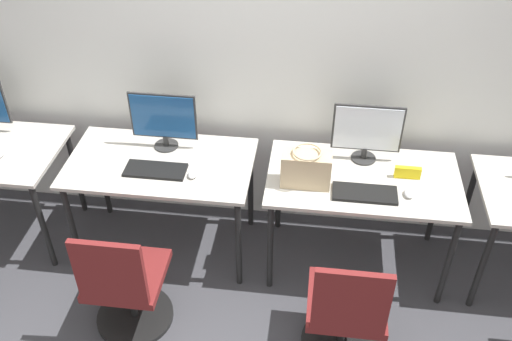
{
  "coord_description": "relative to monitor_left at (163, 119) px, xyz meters",
  "views": [
    {
      "loc": [
        0.33,
        -2.5,
        2.97
      ],
      "look_at": [
        0.0,
        0.14,
        0.9
      ],
      "focal_mm": 40.0,
      "sensor_mm": 36.0,
      "label": 1
    }
  ],
  "objects": [
    {
      "name": "monitor_left",
      "position": [
        0.0,
        0.0,
        0.0
      ],
      "size": [
        0.44,
        0.16,
        0.4
      ],
      "color": "#2D2D2D",
      "rests_on": "desk_left"
    },
    {
      "name": "office_chair_right",
      "position": [
        1.23,
        -0.93,
        -0.62
      ],
      "size": [
        0.48,
        0.48,
        0.86
      ],
      "color": "black",
      "rests_on": "ground_plane"
    },
    {
      "name": "wall_back",
      "position": [
        0.65,
        0.29,
        0.44
      ],
      "size": [
        12.0,
        0.05,
        2.8
      ],
      "color": "silver",
      "rests_on": "ground_plane"
    },
    {
      "name": "desk_right",
      "position": [
        1.31,
        -0.18,
        -0.29
      ],
      "size": [
        1.2,
        0.68,
        0.75
      ],
      "color": "#BCB7AD",
      "rests_on": "ground_plane"
    },
    {
      "name": "keyboard_right",
      "position": [
        1.31,
        -0.34,
        -0.2
      ],
      "size": [
        0.39,
        0.17,
        0.02
      ],
      "color": "black",
      "rests_on": "desk_right"
    },
    {
      "name": "keyboard_left",
      "position": [
        -0.0,
        -0.28,
        -0.2
      ],
      "size": [
        0.39,
        0.17,
        0.02
      ],
      "color": "black",
      "rests_on": "desk_left"
    },
    {
      "name": "office_chair_left",
      "position": [
        -0.06,
        -0.89,
        -0.62
      ],
      "size": [
        0.48,
        0.48,
        0.86
      ],
      "color": "black",
      "rests_on": "ground_plane"
    },
    {
      "name": "placard_right",
      "position": [
        1.57,
        -0.14,
        -0.17
      ],
      "size": [
        0.16,
        0.03,
        0.08
      ],
      "color": "yellow",
      "rests_on": "desk_right"
    },
    {
      "name": "handbag",
      "position": [
        0.94,
        -0.28,
        -0.1
      ],
      "size": [
        0.3,
        0.18,
        0.25
      ],
      "color": "tan",
      "rests_on": "desk_right"
    },
    {
      "name": "mouse_left",
      "position": [
        0.24,
        -0.3,
        -0.2
      ],
      "size": [
        0.06,
        0.09,
        0.03
      ],
      "color": "silver",
      "rests_on": "desk_left"
    },
    {
      "name": "monitor_right",
      "position": [
        1.31,
        0.02,
        0.0
      ],
      "size": [
        0.44,
        0.16,
        0.4
      ],
      "color": "#2D2D2D",
      "rests_on": "desk_right"
    },
    {
      "name": "ground_plane",
      "position": [
        0.65,
        -0.52,
        -0.96
      ],
      "size": [
        20.0,
        20.0,
        0.0
      ],
      "primitive_type": "plane",
      "color": "#3D3D42"
    },
    {
      "name": "mouse_right",
      "position": [
        1.57,
        -0.32,
        -0.2
      ],
      "size": [
        0.06,
        0.09,
        0.03
      ],
      "color": "silver",
      "rests_on": "desk_right"
    },
    {
      "name": "desk_left",
      "position": [
        -0.0,
        -0.18,
        -0.29
      ],
      "size": [
        1.2,
        0.68,
        0.75
      ],
      "color": "#BCB7AD",
      "rests_on": "ground_plane"
    }
  ]
}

